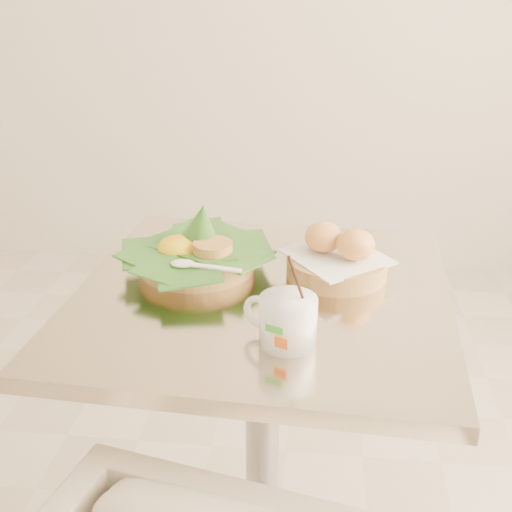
# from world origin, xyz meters

# --- Properties ---
(cafe_table) EXTENTS (0.74, 0.74, 0.75)m
(cafe_table) POSITION_xyz_m (0.19, 0.03, 0.53)
(cafe_table) COLOR gray
(cafe_table) RESTS_ON floor
(rice_basket) EXTENTS (0.30, 0.30, 0.15)m
(rice_basket) POSITION_xyz_m (0.05, 0.12, 0.79)
(rice_basket) COLOR #A58446
(rice_basket) RESTS_ON cafe_table
(bread_basket) EXTENTS (0.24, 0.24, 0.10)m
(bread_basket) POSITION_xyz_m (0.33, 0.11, 0.79)
(bread_basket) COLOR #A58446
(bread_basket) RESTS_ON cafe_table
(coffee_mug) EXTENTS (0.13, 0.10, 0.16)m
(coffee_mug) POSITION_xyz_m (0.25, -0.15, 0.79)
(coffee_mug) COLOR white
(coffee_mug) RESTS_ON cafe_table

